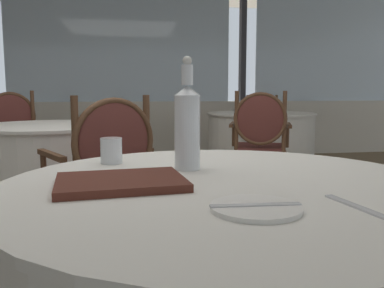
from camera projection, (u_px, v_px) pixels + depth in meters
The scene contains 14 objects.
ground_plane at pixel (127, 283), 2.14m from camera, with size 15.13×15.13×0.00m, color #756047.
window_wall_far at pixel (122, 85), 6.01m from camera, with size 11.64×0.14×2.76m.
side_plate at pixel (257, 208), 0.82m from camera, with size 0.18×0.18×0.01m, color white.
butter_knife at pixel (258, 205), 0.82m from camera, with size 0.19×0.02×0.00m, color silver.
dinner_fork at pixel (358, 206), 0.84m from camera, with size 0.18×0.02×0.00m, color silver.
water_bottle at pixel (189, 125), 1.23m from camera, with size 0.08×0.08×0.34m.
water_tumbler at pixel (112, 151), 1.35m from camera, with size 0.07×0.07×0.09m, color white.
menu_book at pixel (122, 182), 1.03m from camera, with size 0.32×0.24×0.02m, color #512319.
background_table_1 at pixel (261, 146), 4.62m from camera, with size 1.22×1.22×0.76m.
dining_chair_1_0 at pixel (260, 138), 3.58m from camera, with size 0.63×0.59×1.00m.
dining_chair_1_1 at pixel (262, 123), 5.61m from camera, with size 0.63×0.59×0.95m.
background_table_2 at pixel (50, 176), 2.98m from camera, with size 1.03×1.03×0.76m.
dining_chair_2_0 at pixel (15, 137), 3.71m from camera, with size 0.65×0.62×1.01m.
dining_chair_2_1 at pixel (106, 172), 2.21m from camera, with size 0.65×0.62×0.98m.
Camera 1 is at (-0.00, -2.06, 1.00)m, focal length 38.09 mm.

